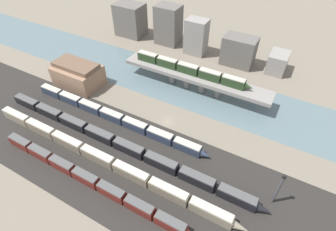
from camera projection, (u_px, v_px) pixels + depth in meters
name	position (u px, v px, depth m)	size (l,w,h in m)	color
ground_plane	(167.00, 122.00, 102.97)	(400.00, 400.00, 0.00)	#756B5B
railbed_yard	(133.00, 165.00, 87.49)	(280.00, 42.00, 0.01)	#282623
river_water	(194.00, 89.00, 119.05)	(320.00, 29.73, 0.01)	slate
bridge	(195.00, 78.00, 115.05)	(67.58, 9.17, 7.45)	gray
train_on_bridge	(190.00, 69.00, 113.57)	(54.07, 3.04, 4.05)	#23381E
train_yard_near	(88.00, 179.00, 81.21)	(72.77, 2.76, 3.89)	#5B1E19
train_yard_mid	(101.00, 158.00, 87.17)	(98.61, 2.78, 4.07)	gray
train_yard_far	(118.00, 143.00, 92.35)	(106.12, 3.10, 3.79)	black
train_yard_outer	(115.00, 117.00, 102.29)	(79.40, 2.97, 3.77)	#2D384C
warehouse_building	(78.00, 74.00, 118.43)	(20.45, 13.98, 10.91)	#937056
signal_tower	(278.00, 189.00, 73.29)	(1.00, 0.82, 13.25)	#4C4C51
city_block_far_left	(130.00, 20.00, 153.67)	(16.35, 12.05, 18.18)	#605B56
city_block_left	(168.00, 25.00, 144.87)	(13.23, 10.36, 21.11)	#605B56
city_block_center	(196.00, 37.00, 137.10)	(11.04, 8.16, 18.42)	gray
city_block_right	(239.00, 51.00, 130.11)	(15.94, 10.26, 14.38)	#605B56
city_block_far_right	(278.00, 62.00, 126.75)	(8.53, 11.82, 9.53)	gray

